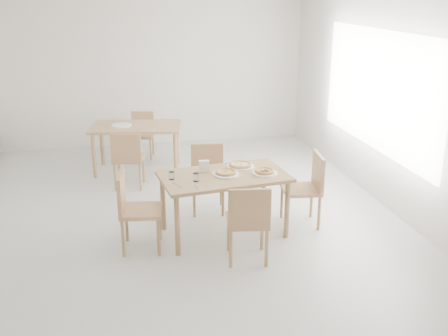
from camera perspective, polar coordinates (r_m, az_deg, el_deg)
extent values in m
plane|color=beige|center=(6.76, -6.70, -5.66)|extent=(7.00, 7.00, 0.00)
plane|color=silver|center=(9.74, -9.05, 10.53)|extent=(6.00, 0.00, 6.00)
plane|color=silver|center=(3.03, -1.23, -8.92)|extent=(6.00, 0.00, 6.00)
plane|color=silver|center=(7.19, 17.53, 6.85)|extent=(0.00, 7.00, 7.00)
cube|color=white|center=(7.42, 16.36, 8.12)|extent=(1.60, 0.02, 3.20)
cube|color=#A27353|center=(6.10, 0.00, -0.93)|extent=(1.56, 1.01, 0.04)
cylinder|color=#A27353|center=(5.76, -5.11, -6.29)|extent=(0.06, 0.06, 0.71)
cylinder|color=#A27353|center=(6.18, 6.87, -4.53)|extent=(0.06, 0.06, 0.71)
cylinder|color=#A27353|center=(6.38, -6.66, -3.76)|extent=(0.06, 0.06, 0.71)
cylinder|color=#A27353|center=(6.76, 4.34, -2.33)|extent=(0.06, 0.06, 0.71)
cube|color=tan|center=(5.64, 2.55, -5.75)|extent=(0.50, 0.50, 0.04)
cube|color=tan|center=(5.36, 2.79, -4.41)|extent=(0.44, 0.11, 0.42)
cylinder|color=tan|center=(5.93, 4.17, -7.00)|extent=(0.04, 0.04, 0.43)
cylinder|color=tan|center=(5.90, 0.50, -7.11)|extent=(0.04, 0.04, 0.43)
cylinder|color=tan|center=(5.60, 4.65, -8.70)|extent=(0.04, 0.04, 0.43)
cylinder|color=tan|center=(5.56, 0.74, -8.83)|extent=(0.04, 0.04, 0.43)
cube|color=tan|center=(6.83, -1.76, -1.27)|extent=(0.49, 0.49, 0.04)
cube|color=tan|center=(6.94, -1.85, 1.03)|extent=(0.43, 0.10, 0.41)
cylinder|color=tan|center=(6.74, -3.25, -3.69)|extent=(0.04, 0.04, 0.42)
cylinder|color=tan|center=(6.75, -0.11, -3.61)|extent=(0.04, 0.04, 0.42)
cylinder|color=tan|center=(7.08, -3.30, -2.54)|extent=(0.04, 0.04, 0.42)
cylinder|color=tan|center=(7.09, -0.32, -2.46)|extent=(0.04, 0.04, 0.42)
cube|color=tan|center=(5.92, -9.02, -4.63)|extent=(0.50, 0.50, 0.04)
cube|color=tan|center=(5.85, -11.12, -2.56)|extent=(0.10, 0.45, 0.43)
cylinder|color=tan|center=(5.84, -7.14, -7.51)|extent=(0.04, 0.04, 0.44)
cylinder|color=tan|center=(6.18, -7.00, -5.91)|extent=(0.04, 0.04, 0.44)
cylinder|color=tan|center=(5.87, -10.92, -7.57)|extent=(0.04, 0.04, 0.44)
cylinder|color=tan|center=(6.21, -10.56, -5.98)|extent=(0.04, 0.04, 0.44)
cube|color=tan|center=(6.52, 8.37, -2.33)|extent=(0.50, 0.50, 0.04)
cube|color=tan|center=(6.48, 10.22, -0.33)|extent=(0.10, 0.45, 0.43)
cylinder|color=tan|center=(6.74, 6.31, -3.70)|extent=(0.04, 0.04, 0.44)
cylinder|color=tan|center=(6.39, 6.96, -5.03)|extent=(0.04, 0.04, 0.44)
cylinder|color=tan|center=(6.82, 9.49, -3.56)|extent=(0.04, 0.04, 0.44)
cylinder|color=tan|center=(6.48, 10.31, -4.87)|extent=(0.04, 0.04, 0.44)
cylinder|color=white|center=(6.09, 0.20, -0.65)|extent=(0.31, 0.31, 0.02)
cylinder|color=white|center=(6.35, 1.79, 0.18)|extent=(0.33, 0.33, 0.02)
cylinder|color=white|center=(6.15, 4.44, -0.53)|extent=(0.30, 0.30, 0.02)
cylinder|color=#DBB967|center=(6.09, 0.20, -0.52)|extent=(0.32, 0.32, 0.01)
torus|color=#DBB967|center=(6.08, 0.20, -0.43)|extent=(0.33, 0.33, 0.03)
cylinder|color=orange|center=(6.08, 0.20, -0.44)|extent=(0.24, 0.24, 0.01)
ellipsoid|color=#125113|center=(6.08, 0.20, -0.38)|extent=(0.04, 0.02, 0.01)
cylinder|color=#DBB967|center=(6.35, 1.80, 0.31)|extent=(0.34, 0.34, 0.01)
torus|color=#DBB967|center=(6.34, 1.80, 0.40)|extent=(0.35, 0.35, 0.03)
cylinder|color=beige|center=(6.35, 1.80, 0.39)|extent=(0.27, 0.27, 0.01)
cylinder|color=#DBB967|center=(6.14, 4.45, -0.40)|extent=(0.27, 0.27, 0.01)
torus|color=#DBB967|center=(6.14, 4.45, -0.31)|extent=(0.27, 0.27, 0.03)
cylinder|color=orange|center=(6.14, 4.45, -0.32)|extent=(0.20, 0.20, 0.01)
cylinder|color=white|center=(5.89, -3.08, -1.01)|extent=(0.07, 0.07, 0.09)
cylinder|color=white|center=(5.97, -5.72, -0.82)|extent=(0.07, 0.07, 0.09)
cube|color=silver|center=(6.18, -2.19, -0.39)|extent=(0.14, 0.08, 0.01)
cube|color=white|center=(6.16, -2.19, 0.25)|extent=(0.12, 0.06, 0.13)
cube|color=silver|center=(5.72, -3.01, -2.10)|extent=(0.04, 0.19, 0.01)
cube|color=silver|center=(5.78, -5.10, -1.92)|extent=(0.09, 0.18, 0.01)
cube|color=tan|center=(8.40, -9.55, 4.46)|extent=(1.50, 1.02, 0.04)
cylinder|color=tan|center=(8.30, -13.96, 1.26)|extent=(0.06, 0.06, 0.71)
cylinder|color=tan|center=(8.13, -5.31, 1.40)|extent=(0.06, 0.06, 0.71)
cylinder|color=tan|center=(8.91, -13.16, 2.56)|extent=(0.06, 0.06, 0.71)
cylinder|color=tan|center=(8.76, -5.10, 2.71)|extent=(0.06, 0.06, 0.71)
cube|color=tan|center=(7.81, -10.32, 1.04)|extent=(0.50, 0.50, 0.04)
cube|color=tan|center=(7.56, -10.64, 2.19)|extent=(0.43, 0.12, 0.41)
cylinder|color=tan|center=(8.02, -8.74, -0.10)|extent=(0.04, 0.04, 0.42)
cylinder|color=tan|center=(8.08, -11.31, -0.11)|extent=(0.04, 0.04, 0.42)
cylinder|color=tan|center=(7.68, -9.08, -1.00)|extent=(0.04, 0.04, 0.42)
cylinder|color=tan|center=(7.74, -11.76, -1.00)|extent=(0.04, 0.04, 0.42)
cube|color=tan|center=(9.14, -8.94, 3.52)|extent=(0.46, 0.46, 0.04)
cube|color=tan|center=(9.26, -8.84, 5.01)|extent=(0.38, 0.12, 0.37)
cylinder|color=tan|center=(9.07, -10.06, 1.97)|extent=(0.03, 0.03, 0.38)
cylinder|color=tan|center=(9.02, -7.99, 1.98)|extent=(0.03, 0.03, 0.38)
cylinder|color=tan|center=(9.38, -9.72, 2.57)|extent=(0.03, 0.03, 0.38)
cylinder|color=tan|center=(9.33, -7.72, 2.58)|extent=(0.03, 0.03, 0.38)
cylinder|color=white|center=(8.41, -11.09, 4.58)|extent=(0.32, 0.32, 0.02)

